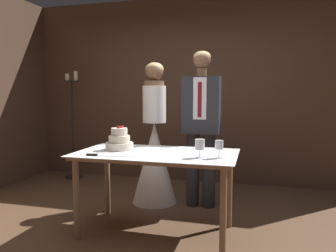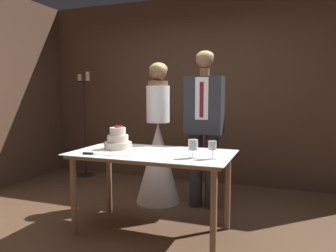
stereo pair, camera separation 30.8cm
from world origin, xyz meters
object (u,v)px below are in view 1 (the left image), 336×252
(cake_knife, at_px, (101,155))
(wine_glass_middle, at_px, (219,146))
(cake_table, at_px, (156,161))
(tiered_cake, at_px, (119,141))
(candle_stand, at_px, (73,130))
(groom, at_px, (201,121))
(wine_glass_near, at_px, (200,145))
(bride, at_px, (154,151))

(cake_knife, distance_m, wine_glass_middle, 1.03)
(cake_table, height_order, tiered_cake, tiered_cake)
(candle_stand, bearing_deg, groom, -20.25)
(wine_glass_near, xyz_separation_m, bride, (-0.72, 1.00, -0.26))
(wine_glass_near, relative_size, wine_glass_middle, 1.04)
(cake_knife, xyz_separation_m, wine_glass_near, (0.85, 0.16, 0.10))
(candle_stand, bearing_deg, cake_table, -41.37)
(tiered_cake, distance_m, cake_knife, 0.37)
(bride, bearing_deg, candle_stand, 153.39)
(wine_glass_middle, distance_m, candle_stand, 3.05)
(wine_glass_near, bearing_deg, cake_table, 161.82)
(wine_glass_near, bearing_deg, groom, 98.59)
(wine_glass_middle, xyz_separation_m, groom, (-0.31, 0.97, 0.12))
(wine_glass_near, xyz_separation_m, candle_stand, (-2.31, 1.80, -0.12))
(groom, bearing_deg, cake_table, -108.48)
(wine_glass_middle, xyz_separation_m, bride, (-0.88, 0.98, -0.26))
(tiered_cake, height_order, wine_glass_middle, tiered_cake)
(tiered_cake, distance_m, candle_stand, 2.18)
(cake_table, relative_size, bride, 0.88)
(wine_glass_middle, bearing_deg, cake_table, 168.64)
(tiered_cake, distance_m, wine_glass_near, 0.86)
(bride, height_order, groom, groom)
(cake_table, distance_m, wine_glass_near, 0.50)
(cake_knife, xyz_separation_m, groom, (0.70, 1.15, 0.22))
(wine_glass_near, xyz_separation_m, wine_glass_middle, (0.16, 0.02, -0.00))
(cake_table, relative_size, wine_glass_middle, 9.75)
(candle_stand, bearing_deg, bride, -26.61)
(cake_table, xyz_separation_m, cake_knife, (-0.41, -0.30, 0.09))
(candle_stand, bearing_deg, cake_knife, -53.14)
(candle_stand, bearing_deg, wine_glass_middle, -35.61)
(cake_table, height_order, wine_glass_near, wine_glass_near)
(groom, height_order, candle_stand, groom)
(cake_knife, height_order, wine_glass_middle, wine_glass_middle)
(wine_glass_middle, bearing_deg, cake_knife, -169.95)
(cake_knife, xyz_separation_m, wine_glass_middle, (1.01, 0.18, 0.10))
(tiered_cake, xyz_separation_m, wine_glass_middle, (1.00, -0.18, 0.02))
(wine_glass_near, relative_size, candle_stand, 0.10)
(bride, bearing_deg, wine_glass_near, -54.13)
(cake_knife, relative_size, candle_stand, 0.27)
(cake_knife, relative_size, groom, 0.25)
(wine_glass_middle, relative_size, bride, 0.09)
(groom, bearing_deg, wine_glass_near, -81.41)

